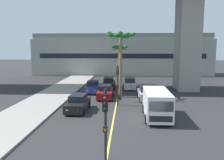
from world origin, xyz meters
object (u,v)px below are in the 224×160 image
car_queue_fifth (78,103)px  palm_tree_mid_median (121,43)px  car_queue_second (93,87)px  car_queue_sixth (130,84)px  car_queue_front (109,83)px  delivery_van (157,103)px  traffic_light_median_near (105,122)px  car_queue_fourth (105,92)px  palm_tree_near_median (119,54)px  traffic_light_median_far (118,80)px  car_queue_third (146,93)px

car_queue_fifth → palm_tree_mid_median: 9.52m
car_queue_second → car_queue_sixth: 5.83m
car_queue_front → delivery_van: delivery_van is taller
car_queue_second → traffic_light_median_near: traffic_light_median_near is taller
car_queue_fourth → car_queue_fifth: same height
palm_tree_near_median → palm_tree_mid_median: bearing=-87.4°
car_queue_second → car_queue_fifth: 9.20m
car_queue_fourth → palm_tree_near_median: size_ratio=0.64×
car_queue_front → car_queue_sixth: same height
car_queue_fourth → palm_tree_mid_median: bearing=23.3°
car_queue_fourth → car_queue_sixth: same height
traffic_light_median_far → car_queue_second: bearing=117.2°
car_queue_fifth → car_queue_front: bearing=81.1°
car_queue_third → car_queue_fifth: (-6.87, -5.30, 0.00)m
car_queue_fifth → traffic_light_median_near: traffic_light_median_near is taller
car_queue_second → traffic_light_median_far: size_ratio=0.99×
car_queue_front → car_queue_fifth: same height
car_queue_fourth → car_queue_sixth: size_ratio=1.00×
car_queue_second → delivery_van: size_ratio=0.79×
car_queue_third → car_queue_fourth: bearing=174.8°
traffic_light_median_far → car_queue_third: bearing=43.8°
traffic_light_median_near → car_queue_front: bearing=93.9°
car_queue_front → car_queue_second: 4.01m
car_queue_third → delivery_van: delivery_van is taller
palm_tree_mid_median → palm_tree_near_median: bearing=92.6°
car_queue_third → car_queue_fifth: size_ratio=1.00×
car_queue_second → car_queue_fourth: bearing=-60.5°
car_queue_fifth → car_queue_sixth: size_ratio=1.01×
car_queue_second → car_queue_sixth: (4.99, 3.02, 0.00)m
car_queue_third → car_queue_fourth: 4.81m
car_queue_third → palm_tree_mid_median: bearing=158.0°
car_queue_fifth → delivery_van: (7.16, -1.84, 0.57)m
car_queue_front → delivery_van: bearing=-70.5°
traffic_light_median_near → traffic_light_median_far: 13.61m
car_queue_fourth → car_queue_sixth: bearing=65.0°
car_queue_second → car_queue_fifth: size_ratio=1.00×
car_queue_front → palm_tree_near_median: size_ratio=0.64×
car_queue_front → car_queue_third: same height
car_queue_front → traffic_light_median_far: 10.82m
car_queue_fourth → delivery_van: 9.14m
delivery_van → car_queue_sixth: bearing=98.3°
car_queue_fifth → palm_tree_near_median: (3.43, 16.37, 4.28)m
car_queue_fifth → car_queue_sixth: bearing=67.4°
car_queue_third → traffic_light_median_near: 17.08m
delivery_van → car_queue_front: bearing=109.5°
traffic_light_median_far → palm_tree_mid_median: palm_tree_mid_median is taller
car_queue_fourth → delivery_van: size_ratio=0.79×
car_queue_front → car_queue_fourth: (0.09, -7.01, 0.00)m
car_queue_front → car_queue_fourth: 7.01m
car_queue_fifth → car_queue_fourth: bearing=70.1°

